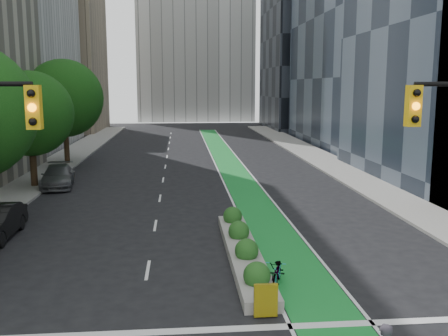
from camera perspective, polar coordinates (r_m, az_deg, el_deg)
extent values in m
cube|color=gray|center=(38.87, -20.77, -1.13)|extent=(3.60, 90.00, 0.15)
cube|color=gray|center=(39.62, 14.21, -0.61)|extent=(3.60, 90.00, 0.15)
cube|color=#188832|center=(42.56, 0.70, 0.26)|extent=(2.20, 70.00, 0.01)
cube|color=tan|center=(80.28, -19.12, 13.35)|extent=(14.00, 16.00, 26.00)
cube|color=black|center=(82.90, 10.09, 14.26)|extent=(14.00, 18.00, 28.00)
cylinder|color=black|center=(35.48, -21.01, 1.44)|extent=(0.44, 0.44, 4.48)
sphere|color=#0D3F0F|center=(35.23, -21.27, 5.83)|extent=(5.60, 5.60, 5.60)
cylinder|color=black|center=(45.08, -17.60, 3.63)|extent=(0.44, 0.44, 5.15)
sphere|color=#0D3F0F|center=(44.89, -17.80, 7.60)|extent=(6.60, 6.60, 6.60)
cube|color=gold|center=(12.79, -20.91, 6.50)|extent=(0.34, 0.28, 1.05)
sphere|color=orange|center=(12.64, -21.10, 6.46)|extent=(0.20, 0.20, 0.20)
cube|color=gold|center=(13.68, 20.81, 6.65)|extent=(0.34, 0.28, 1.05)
sphere|color=orange|center=(13.53, 21.11, 6.61)|extent=(0.20, 0.20, 0.20)
cube|color=gray|center=(20.07, 2.21, -9.69)|extent=(1.20, 10.00, 0.40)
cube|color=yellow|center=(15.15, 4.80, -14.83)|extent=(0.70, 0.12, 1.00)
sphere|color=#194C19|center=(16.66, 3.78, -12.14)|extent=(0.90, 0.90, 0.90)
sphere|color=#194C19|center=(18.98, 2.61, -9.39)|extent=(0.90, 0.90, 0.90)
sphere|color=#194C19|center=(21.35, 1.71, -7.24)|extent=(0.90, 0.90, 0.90)
sphere|color=#194C19|center=(23.74, 0.99, -5.52)|extent=(0.90, 0.90, 0.90)
imported|color=gray|center=(17.41, 6.12, -11.70)|extent=(1.24, 2.05, 1.02)
imported|color=#535558|center=(35.50, -18.46, -0.89)|extent=(2.68, 5.19, 1.44)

